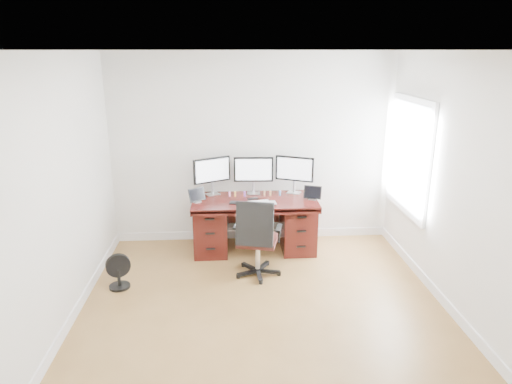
{
  "coord_description": "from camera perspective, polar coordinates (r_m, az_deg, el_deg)",
  "views": [
    {
      "loc": [
        -0.35,
        -4.1,
        2.7
      ],
      "look_at": [
        0.0,
        1.5,
        0.95
      ],
      "focal_mm": 32.0,
      "sensor_mm": 36.0,
      "label": 1
    }
  ],
  "objects": [
    {
      "name": "drawing_tablet",
      "position": [
        6.09,
        -2.33,
        -1.34
      ],
      "size": [
        0.23,
        0.16,
        0.01
      ],
      "primitive_type": "cube",
      "rotation": [
        0.0,
        0.0,
        -0.14
      ],
      "color": "black",
      "rests_on": "desk"
    },
    {
      "name": "desk",
      "position": [
        6.37,
        -0.19,
        -3.83
      ],
      "size": [
        1.7,
        0.8,
        0.75
      ],
      "color": "#390E0B",
      "rests_on": "ground"
    },
    {
      "name": "ground",
      "position": [
        4.92,
        1.13,
        -15.94
      ],
      "size": [
        4.5,
        4.5,
        0.0
      ],
      "primitive_type": "plane",
      "color": "olive",
      "rests_on": "ground"
    },
    {
      "name": "figurine_blue",
      "position": [
        6.39,
        3.02,
        -0.09
      ],
      "size": [
        0.03,
        0.03,
        0.08
      ],
      "color": "#69A1E6",
      "rests_on": "desk"
    },
    {
      "name": "figurine_yellow",
      "position": [
        6.37,
        1.81,
        -0.11
      ],
      "size": [
        0.03,
        0.03,
        0.08
      ],
      "color": "tan",
      "rests_on": "desk"
    },
    {
      "name": "office_chair",
      "position": [
        5.66,
        0.13,
        -7.4
      ],
      "size": [
        0.65,
        0.65,
        1.02
      ],
      "rotation": [
        0.0,
        0.0,
        -0.24
      ],
      "color": "black",
      "rests_on": "ground"
    },
    {
      "name": "monitor_left",
      "position": [
        6.38,
        -5.52,
        2.58
      ],
      "size": [
        0.51,
        0.28,
        0.53
      ],
      "rotation": [
        0.0,
        0.0,
        0.48
      ],
      "color": "silver",
      "rests_on": "desk"
    },
    {
      "name": "floor_fan",
      "position": [
        5.68,
        -16.83,
        -9.54
      ],
      "size": [
        0.29,
        0.25,
        0.42
      ],
      "rotation": [
        0.0,
        0.0,
        0.33
      ],
      "color": "black",
      "rests_on": "ground"
    },
    {
      "name": "tablet_right",
      "position": [
        6.25,
        7.1,
        -0.19
      ],
      "size": [
        0.25,
        0.14,
        0.19
      ],
      "rotation": [
        0.0,
        0.0,
        -0.35
      ],
      "color": "silver",
      "rests_on": "desk"
    },
    {
      "name": "figurine_pink",
      "position": [
        6.35,
        -3.32,
        -0.21
      ],
      "size": [
        0.03,
        0.03,
        0.08
      ],
      "color": "pink",
      "rests_on": "desk"
    },
    {
      "name": "monitor_center",
      "position": [
        6.39,
        -0.32,
        2.68
      ],
      "size": [
        0.55,
        0.15,
        0.53
      ],
      "rotation": [
        0.0,
        0.0,
        -0.04
      ],
      "color": "silver",
      "rests_on": "desk"
    },
    {
      "name": "figurine_brown",
      "position": [
        6.37,
        1.07,
        -0.13
      ],
      "size": [
        0.03,
        0.03,
        0.08
      ],
      "color": "#916844",
      "rests_on": "desk"
    },
    {
      "name": "keyboard",
      "position": [
        6.09,
        0.32,
        -1.28
      ],
      "size": [
        0.32,
        0.18,
        0.01
      ],
      "primitive_type": "cube",
      "rotation": [
        0.0,
        0.0,
        0.19
      ],
      "color": "white",
      "rests_on": "desk"
    },
    {
      "name": "figurine_orange",
      "position": [
        6.35,
        -2.63,
        -0.2
      ],
      "size": [
        0.03,
        0.03,
        0.08
      ],
      "color": "#F6C350",
      "rests_on": "desk"
    },
    {
      "name": "monitor_right",
      "position": [
        6.45,
        4.84,
        2.75
      ],
      "size": [
        0.52,
        0.26,
        0.53
      ],
      "rotation": [
        0.0,
        0.0,
        -0.42
      ],
      "color": "silver",
      "rests_on": "desk"
    },
    {
      "name": "figurine_purple",
      "position": [
        6.35,
        -1.43,
        -0.17
      ],
      "size": [
        0.03,
        0.03,
        0.08
      ],
      "color": "#AF5CDF",
      "rests_on": "desk"
    },
    {
      "name": "phone",
      "position": [
        6.24,
        -0.41,
        -0.85
      ],
      "size": [
        0.16,
        0.1,
        0.01
      ],
      "primitive_type": "cube",
      "rotation": [
        0.0,
        0.0,
        0.18
      ],
      "color": "black",
      "rests_on": "desk"
    },
    {
      "name": "back_wall",
      "position": [
        6.5,
        -0.41,
        5.33
      ],
      "size": [
        4.0,
        0.1,
        2.7
      ],
      "primitive_type": "cube",
      "color": "white",
      "rests_on": "ground"
    },
    {
      "name": "right_wall",
      "position": [
        5.0,
        24.56,
        0.1
      ],
      "size": [
        0.1,
        4.5,
        2.7
      ],
      "color": "white",
      "rests_on": "ground"
    },
    {
      "name": "trackpad",
      "position": [
        6.08,
        1.82,
        -1.34
      ],
      "size": [
        0.16,
        0.16,
        0.01
      ],
      "primitive_type": "cube",
      "rotation": [
        0.0,
        0.0,
        0.09
      ],
      "color": "silver",
      "rests_on": "desk"
    },
    {
      "name": "tablet_left",
      "position": [
        6.16,
        -7.41,
        -0.46
      ],
      "size": [
        0.23,
        0.2,
        0.19
      ],
      "rotation": [
        0.0,
        0.0,
        0.63
      ],
      "color": "silver",
      "rests_on": "desk"
    }
  ]
}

